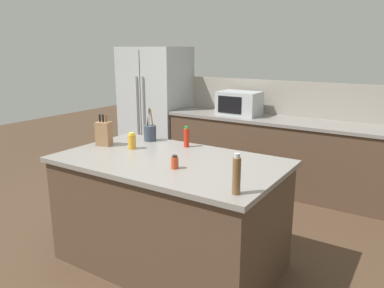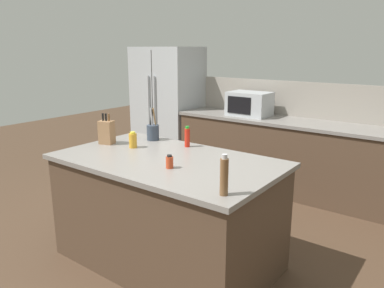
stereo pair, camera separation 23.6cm
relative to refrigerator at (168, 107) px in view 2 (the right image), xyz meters
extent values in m
plane|color=#473323|center=(1.90, -2.25, -0.92)|extent=(14.00, 14.00, 0.00)
cube|color=#4C3828|center=(2.20, -0.05, -0.47)|extent=(3.30, 0.62, 0.90)
cube|color=gray|center=(2.20, -0.05, 0.00)|extent=(3.34, 0.66, 0.04)
cube|color=gray|center=(2.20, 0.27, 0.25)|extent=(3.30, 0.03, 0.46)
cube|color=#4C3828|center=(1.90, -2.25, -0.47)|extent=(1.80, 1.03, 0.90)
cube|color=gray|center=(1.90, -2.25, 0.00)|extent=(1.86, 1.09, 0.04)
cube|color=#ADB2B7|center=(0.00, 0.00, 0.00)|extent=(0.99, 0.72, 1.84)
cube|color=#2D2D2D|center=(0.00, -0.36, 0.00)|extent=(0.01, 0.00, 1.75)
cylinder|color=#ADB2B7|center=(-0.06, -0.38, 0.00)|extent=(0.02, 0.02, 1.01)
cylinder|color=#ADB2B7|center=(0.06, -0.38, 0.00)|extent=(0.02, 0.02, 1.01)
cube|color=#ADB2B7|center=(1.47, -0.05, 0.18)|extent=(0.55, 0.38, 0.32)
cube|color=black|center=(1.42, -0.24, 0.18)|extent=(0.34, 0.01, 0.22)
cube|color=#936B47|center=(1.13, -2.22, 0.13)|extent=(0.15, 0.13, 0.22)
cylinder|color=black|center=(1.10, -2.23, 0.27)|extent=(0.02, 0.02, 0.07)
cylinder|color=black|center=(1.13, -2.22, 0.27)|extent=(0.02, 0.02, 0.07)
cylinder|color=brown|center=(1.16, -2.21, 0.27)|extent=(0.02, 0.02, 0.07)
cylinder|color=#333D4C|center=(1.38, -1.84, 0.09)|extent=(0.12, 0.12, 0.15)
cylinder|color=olive|center=(1.39, -1.83, 0.25)|extent=(0.01, 0.05, 0.18)
cylinder|color=black|center=(1.36, -1.84, 0.25)|extent=(0.01, 0.05, 0.18)
cylinder|color=#B2B2B7|center=(1.38, -1.86, 0.25)|extent=(0.01, 0.03, 0.18)
cylinder|color=gold|center=(1.43, -2.17, 0.09)|extent=(0.07, 0.07, 0.13)
cylinder|color=gold|center=(1.43, -2.17, 0.16)|extent=(0.05, 0.05, 0.02)
cylinder|color=red|center=(1.81, -1.85, 0.11)|extent=(0.05, 0.05, 0.17)
cylinder|color=green|center=(1.81, -1.85, 0.20)|extent=(0.03, 0.03, 0.02)
cylinder|color=brown|center=(2.70, -2.64, 0.14)|extent=(0.05, 0.05, 0.23)
cylinder|color=#B2B2B7|center=(2.70, -2.64, 0.27)|extent=(0.03, 0.03, 0.03)
cylinder|color=#B73D1E|center=(2.09, -2.43, 0.06)|extent=(0.06, 0.06, 0.09)
cylinder|color=black|center=(2.09, -2.43, 0.12)|extent=(0.04, 0.04, 0.02)
camera|label=1|loc=(3.65, -4.62, 0.90)|focal=35.00mm
camera|label=2|loc=(3.84, -4.48, 0.90)|focal=35.00mm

